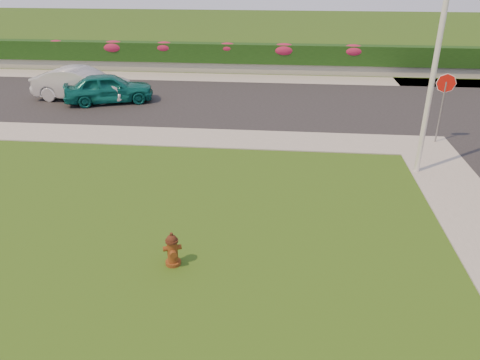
# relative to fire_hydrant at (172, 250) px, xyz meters

# --- Properties ---
(ground) EXTENTS (120.00, 120.00, 0.00)m
(ground) POSITION_rel_fire_hydrant_xyz_m (0.39, -0.91, -0.38)
(ground) COLOR black
(ground) RESTS_ON ground
(street_far) EXTENTS (26.00, 8.00, 0.04)m
(street_far) POSITION_rel_fire_hydrant_xyz_m (-4.61, 13.09, -0.36)
(street_far) COLOR black
(street_far) RESTS_ON ground
(sidewalk_far) EXTENTS (24.00, 2.00, 0.04)m
(sidewalk_far) POSITION_rel_fire_hydrant_xyz_m (-5.61, 8.09, -0.36)
(sidewalk_far) COLOR gray
(sidewalk_far) RESTS_ON ground
(curb_corner) EXTENTS (2.00, 2.00, 0.04)m
(curb_corner) POSITION_rel_fire_hydrant_xyz_m (7.39, 8.09, -0.36)
(curb_corner) COLOR gray
(curb_corner) RESTS_ON ground
(sidewalk_beyond) EXTENTS (34.00, 2.00, 0.04)m
(sidewalk_beyond) POSITION_rel_fire_hydrant_xyz_m (-0.61, 18.09, -0.36)
(sidewalk_beyond) COLOR gray
(sidewalk_beyond) RESTS_ON ground
(retaining_wall) EXTENTS (34.00, 0.40, 0.60)m
(retaining_wall) POSITION_rel_fire_hydrant_xyz_m (-0.61, 19.59, -0.08)
(retaining_wall) COLOR gray
(retaining_wall) RESTS_ON ground
(hedge) EXTENTS (32.00, 0.90, 1.10)m
(hedge) POSITION_rel_fire_hydrant_xyz_m (-0.61, 19.69, 0.77)
(hedge) COLOR black
(hedge) RESTS_ON retaining_wall
(fire_hydrant) EXTENTS (0.42, 0.40, 0.80)m
(fire_hydrant) POSITION_rel_fire_hydrant_xyz_m (0.00, 0.00, 0.00)
(fire_hydrant) COLOR #52220C
(fire_hydrant) RESTS_ON ground
(sedan_teal) EXTENTS (4.34, 2.90, 1.37)m
(sedan_teal) POSITION_rel_fire_hydrant_xyz_m (-5.92, 12.44, 0.35)
(sedan_teal) COLOR #0C5B56
(sedan_teal) RESTS_ON street_far
(sedan_silver) EXTENTS (4.65, 1.93, 1.50)m
(sedan_silver) POSITION_rel_fire_hydrant_xyz_m (-7.39, 12.84, 0.41)
(sedan_silver) COLOR #B8BAC0
(sedan_silver) RESTS_ON street_far
(utility_pole) EXTENTS (0.16, 0.16, 5.94)m
(utility_pole) POSITION_rel_fire_hydrant_xyz_m (6.57, 5.67, 2.59)
(utility_pole) COLOR silver
(utility_pole) RESTS_ON ground
(stop_sign) EXTENTS (0.70, 0.06, 2.57)m
(stop_sign) POSITION_rel_fire_hydrant_xyz_m (7.91, 8.50, 1.53)
(stop_sign) COLOR slate
(stop_sign) RESTS_ON ground
(flower_clump_a) EXTENTS (1.09, 0.70, 0.55)m
(flower_clump_a) POSITION_rel_fire_hydrant_xyz_m (-11.73, 19.59, 1.10)
(flower_clump_a) COLOR #AC1D3B
(flower_clump_a) RESTS_ON hedge
(flower_clump_b) EXTENTS (1.49, 0.96, 0.74)m
(flower_clump_b) POSITION_rel_fire_hydrant_xyz_m (-8.13, 19.59, 1.03)
(flower_clump_b) COLOR #AC1D3B
(flower_clump_b) RESTS_ON hedge
(flower_clump_c) EXTENTS (1.31, 0.84, 0.65)m
(flower_clump_c) POSITION_rel_fire_hydrant_xyz_m (-5.01, 19.59, 1.06)
(flower_clump_c) COLOR #AC1D3B
(flower_clump_c) RESTS_ON hedge
(flower_clump_d) EXTENTS (1.19, 0.77, 0.60)m
(flower_clump_d) POSITION_rel_fire_hydrant_xyz_m (-1.22, 19.59, 1.08)
(flower_clump_d) COLOR #AC1D3B
(flower_clump_d) RESTS_ON hedge
(flower_clump_e) EXTENTS (1.49, 0.96, 0.74)m
(flower_clump_e) POSITION_rel_fire_hydrant_xyz_m (2.10, 19.59, 1.02)
(flower_clump_e) COLOR #AC1D3B
(flower_clump_e) RESTS_ON hedge
(flower_clump_f) EXTENTS (1.41, 0.91, 0.70)m
(flower_clump_f) POSITION_rel_fire_hydrant_xyz_m (6.07, 19.59, 1.04)
(flower_clump_f) COLOR #AC1D3B
(flower_clump_f) RESTS_ON hedge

